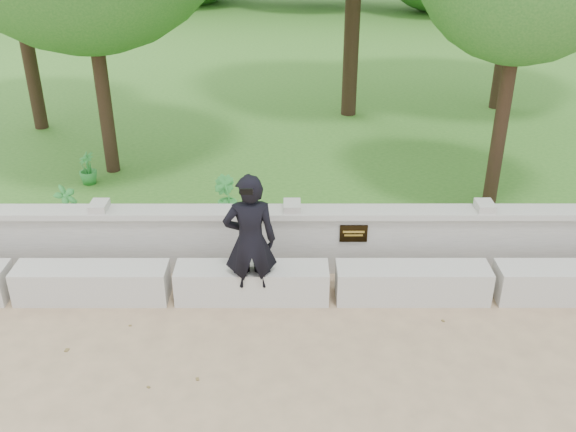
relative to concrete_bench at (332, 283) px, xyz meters
name	(u,v)px	position (x,y,z in m)	size (l,w,h in m)	color
ground	(343,405)	(0.00, -1.90, -0.22)	(80.00, 80.00, 0.00)	tan
lawn	(307,62)	(0.00, 12.10, -0.10)	(40.00, 22.00, 0.25)	#30651F
concrete_bench	(332,283)	(0.00, 0.00, 0.00)	(11.90, 0.45, 0.45)	beige
parapet_wall	(330,239)	(0.00, 0.70, 0.24)	(12.50, 0.35, 0.90)	#B2AFA8
man_main	(250,242)	(-1.00, -0.10, 0.64)	(0.67, 0.60, 1.74)	black
shrub_a	(68,208)	(-3.68, 1.40, 0.36)	(0.35, 0.24, 0.67)	#2E8735
shrub_b	(225,198)	(-1.47, 1.75, 0.35)	(0.36, 0.29, 0.65)	#2E8735
shrub_d	(88,168)	(-3.85, 3.00, 0.29)	(0.30, 0.27, 0.54)	#2E8735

